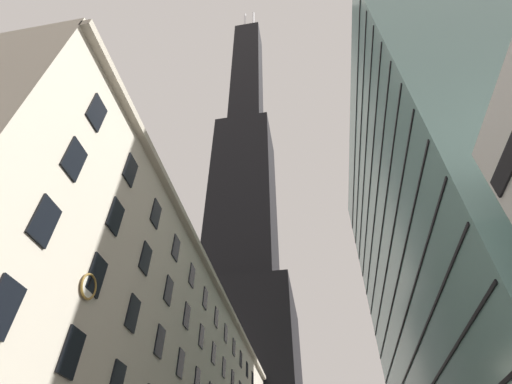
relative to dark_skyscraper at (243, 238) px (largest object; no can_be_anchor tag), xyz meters
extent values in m
cube|color=#B2A893|center=(8.56, -51.29, -45.85)|extent=(0.70, 71.22, 0.60)
cube|color=black|center=(8.36, -82.90, -62.01)|extent=(0.14, 1.40, 2.20)
cube|color=black|center=(8.36, -77.90, -62.01)|extent=(0.14, 1.40, 2.20)
cube|color=black|center=(8.36, -72.90, -62.01)|extent=(0.14, 1.40, 2.20)
cube|color=black|center=(8.36, -82.90, -57.81)|extent=(0.14, 1.40, 2.20)
cube|color=black|center=(8.36, -77.90, -57.81)|extent=(0.14, 1.40, 2.20)
cube|color=black|center=(8.36, -72.90, -57.81)|extent=(0.14, 1.40, 2.20)
cube|color=black|center=(8.36, -67.90, -57.81)|extent=(0.14, 1.40, 2.20)
cube|color=black|center=(8.36, -62.90, -57.81)|extent=(0.14, 1.40, 2.20)
cube|color=black|center=(8.36, -57.90, -57.81)|extent=(0.14, 1.40, 2.20)
cube|color=black|center=(8.36, -82.90, -53.61)|extent=(0.14, 1.40, 2.20)
cube|color=black|center=(8.36, -77.90, -53.61)|extent=(0.14, 1.40, 2.20)
cube|color=black|center=(8.36, -72.90, -53.61)|extent=(0.14, 1.40, 2.20)
cube|color=black|center=(8.36, -67.90, -53.61)|extent=(0.14, 1.40, 2.20)
cube|color=black|center=(8.36, -62.90, -53.61)|extent=(0.14, 1.40, 2.20)
cube|color=black|center=(8.36, -57.90, -53.61)|extent=(0.14, 1.40, 2.20)
cube|color=black|center=(8.36, -52.90, -53.61)|extent=(0.14, 1.40, 2.20)
cube|color=black|center=(8.36, -47.90, -53.61)|extent=(0.14, 1.40, 2.20)
cube|color=black|center=(8.36, -42.90, -53.61)|extent=(0.14, 1.40, 2.20)
cube|color=black|center=(8.36, -82.90, -49.41)|extent=(0.14, 1.40, 2.20)
cube|color=black|center=(8.36, -77.90, -49.41)|extent=(0.14, 1.40, 2.20)
cube|color=black|center=(8.36, -72.90, -49.41)|extent=(0.14, 1.40, 2.20)
cube|color=black|center=(8.36, -67.90, -49.41)|extent=(0.14, 1.40, 2.20)
cube|color=black|center=(8.36, -62.90, -49.41)|extent=(0.14, 1.40, 2.20)
cube|color=black|center=(8.36, -57.90, -49.41)|extent=(0.14, 1.40, 2.20)
cube|color=black|center=(8.36, -52.90, -49.41)|extent=(0.14, 1.40, 2.20)
cube|color=black|center=(8.36, -47.90, -49.41)|extent=(0.14, 1.40, 2.20)
cube|color=black|center=(8.36, -42.90, -49.41)|extent=(0.14, 1.40, 2.20)
cube|color=black|center=(8.36, -37.90, -49.41)|extent=(0.14, 1.40, 2.20)
cube|color=black|center=(8.36, -32.90, -49.41)|extent=(0.14, 1.40, 2.20)
cube|color=black|center=(8.36, -27.90, -49.41)|extent=(0.14, 1.40, 2.20)
torus|color=olive|center=(8.43, -78.32, -58.74)|extent=(0.13, 1.43, 1.43)
cylinder|color=silver|center=(8.39, -78.32, -58.74)|extent=(0.05, 1.23, 1.23)
cube|color=black|center=(8.46, -78.34, -58.58)|extent=(0.03, 0.13, 0.37)
cube|color=black|center=(8.46, -78.36, -58.49)|extent=(0.03, 0.15, 0.55)
cube|color=black|center=(0.00, 0.00, 14.59)|extent=(20.33, 20.33, 71.41)
cube|color=black|center=(0.00, 0.00, 94.93)|extent=(13.07, 13.07, 89.27)
cylinder|color=silver|center=(-2.61, 0.00, 154.24)|extent=(1.20, 1.20, 29.35)
cylinder|color=silver|center=(2.61, 0.00, 154.24)|extent=(1.20, 1.20, 29.35)
cube|color=gray|center=(39.40, -49.60, -41.28)|extent=(18.18, 50.31, 57.86)
cube|color=black|center=(30.27, -49.60, -54.21)|extent=(0.12, 49.31, 0.24)
cube|color=black|center=(30.27, -49.60, -50.21)|extent=(0.12, 49.31, 0.24)
cube|color=black|center=(30.27, -49.60, -46.21)|extent=(0.12, 49.31, 0.24)
cube|color=black|center=(30.27, -49.60, -42.21)|extent=(0.12, 49.31, 0.24)
cube|color=black|center=(30.27, -49.60, -38.21)|extent=(0.12, 49.31, 0.24)
cube|color=black|center=(30.27, -49.60, -34.21)|extent=(0.12, 49.31, 0.24)
cube|color=black|center=(30.27, -49.60, -30.21)|extent=(0.12, 49.31, 0.24)
cube|color=black|center=(30.27, -49.60, -26.21)|extent=(0.12, 49.31, 0.24)
cube|color=black|center=(30.27, -49.60, -22.21)|extent=(0.12, 49.31, 0.24)
cube|color=black|center=(30.27, -49.60, -18.21)|extent=(0.12, 49.31, 0.24)
camera|label=1|loc=(20.29, -94.75, -68.44)|focal=26.26mm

